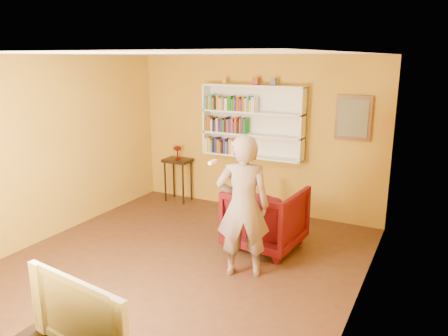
{
  "coord_description": "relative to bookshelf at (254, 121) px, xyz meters",
  "views": [
    {
      "loc": [
        2.94,
        -4.42,
        2.66
      ],
      "look_at": [
        0.28,
        0.75,
        1.18
      ],
      "focal_mm": 35.0,
      "sensor_mm": 36.0,
      "label": 1
    }
  ],
  "objects": [
    {
      "name": "room_shell",
      "position": [
        0.0,
        -2.41,
        -0.58
      ],
      "size": [
        5.3,
        5.8,
        2.88
      ],
      "color": "#412415",
      "rests_on": "ground"
    },
    {
      "name": "bookshelf",
      "position": [
        0.0,
        0.0,
        0.0
      ],
      "size": [
        1.8,
        0.29,
        1.23
      ],
      "color": "white",
      "rests_on": "room_shell"
    },
    {
      "name": "books_row_lower",
      "position": [
        -0.51,
        -0.11,
        -0.46
      ],
      "size": [
        0.71,
        0.19,
        0.27
      ],
      "color": "white",
      "rests_on": "bookshelf"
    },
    {
      "name": "books_row_middle",
      "position": [
        -0.47,
        -0.11,
        -0.08
      ],
      "size": [
        0.78,
        0.19,
        0.27
      ],
      "color": "brown",
      "rests_on": "bookshelf"
    },
    {
      "name": "books_row_upper",
      "position": [
        -0.38,
        -0.11,
        0.29
      ],
      "size": [
        0.94,
        0.19,
        0.26
      ],
      "color": "teal",
      "rests_on": "bookshelf"
    },
    {
      "name": "ornament_left",
      "position": [
        -0.52,
        -0.06,
        0.67
      ],
      "size": [
        0.07,
        0.07,
        0.1
      ],
      "primitive_type": "cube",
      "color": "#B47F33",
      "rests_on": "bookshelf"
    },
    {
      "name": "ornament_centre",
      "position": [
        0.05,
        -0.06,
        0.68
      ],
      "size": [
        0.09,
        0.09,
        0.13
      ],
      "primitive_type": "cube",
      "color": "maroon",
      "rests_on": "bookshelf"
    },
    {
      "name": "ornament_right",
      "position": [
        0.36,
        -0.06,
        0.68
      ],
      "size": [
        0.08,
        0.08,
        0.11
      ],
      "primitive_type": "cube",
      "color": "#4B587E",
      "rests_on": "bookshelf"
    },
    {
      "name": "framed_painting",
      "position": [
        1.65,
        0.05,
        0.16
      ],
      "size": [
        0.55,
        0.05,
        0.7
      ],
      "color": "brown",
      "rests_on": "room_shell"
    },
    {
      "name": "console_table",
      "position": [
        -1.47,
        -0.16,
        -0.92
      ],
      "size": [
        0.5,
        0.38,
        0.81
      ],
      "color": "black",
      "rests_on": "ground"
    },
    {
      "name": "ruby_lustre",
      "position": [
        -1.47,
        -0.16,
        -0.6
      ],
      "size": [
        0.15,
        0.16,
        0.25
      ],
      "color": "maroon",
      "rests_on": "console_table"
    },
    {
      "name": "armchair",
      "position": [
        0.8,
        -1.36,
        -1.14
      ],
      "size": [
        1.05,
        1.07,
        0.9
      ],
      "primitive_type": "imported",
      "rotation": [
        0.0,
        0.0,
        3.06
      ],
      "color": "#41040C",
      "rests_on": "ground"
    },
    {
      "name": "person",
      "position": [
        0.85,
        -2.25,
        -0.7
      ],
      "size": [
        0.77,
        0.66,
        1.79
      ],
      "primitive_type": "imported",
      "rotation": [
        0.0,
        0.0,
        3.57
      ],
      "color": "#7D665C",
      "rests_on": "ground"
    },
    {
      "name": "game_remote",
      "position": [
        0.57,
        -2.51,
        -0.11
      ],
      "size": [
        0.04,
        0.15,
        0.04
      ],
      "primitive_type": "cube",
      "color": "white",
      "rests_on": "person"
    },
    {
      "name": "television",
      "position": [
        0.65,
        -4.66,
        -0.82
      ],
      "size": [
        1.08,
        0.28,
        0.62
      ],
      "primitive_type": "imported",
      "rotation": [
        0.0,
        0.0,
        -0.13
      ],
      "color": "black",
      "rests_on": "tv_cabinet"
    }
  ]
}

